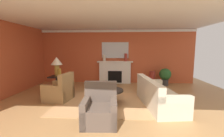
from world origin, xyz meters
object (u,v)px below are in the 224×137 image
vase_mantel_right (126,57)px  potted_plant (165,75)px  fireplace (115,73)px  sofa (158,96)px  coffee_table (108,93)px  table_lamp (57,63)px  vase_on_side_table (60,73)px  armchair_near_window (60,92)px  vase_mantel_left (104,58)px  mantel_mirror (115,50)px  armchair_facing_fireplace (100,110)px  side_table (58,83)px  vase_tall_corner (152,78)px

vase_mantel_right → potted_plant: size_ratio=0.47×
fireplace → sofa: size_ratio=0.82×
coffee_table → table_lamp: (-2.08, 0.97, 0.89)m
potted_plant → vase_on_side_table: bearing=-159.2°
potted_plant → armchair_near_window: bearing=-150.7°
armchair_near_window → vase_mantel_left: size_ratio=3.04×
table_lamp → vase_mantel_left: bearing=49.0°
mantel_mirror → vase_on_side_table: (-2.05, -2.19, -0.84)m
armchair_near_window → armchair_facing_fireplace: 2.19m
side_table → vase_mantel_right: size_ratio=1.78×
side_table → mantel_mirror: bearing=43.2°
armchair_facing_fireplace → armchair_near_window: bearing=137.0°
vase_mantel_left → armchair_near_window: bearing=-114.9°
mantel_mirror → vase_on_side_table: 3.12m
fireplace → armchair_near_window: size_ratio=1.89×
fireplace → vase_mantel_right: 0.97m
fireplace → side_table: 2.94m
vase_on_side_table → potted_plant: bearing=20.8°
armchair_facing_fireplace → vase_tall_corner: (2.04, 3.94, 0.03)m
mantel_mirror → potted_plant: 2.77m
armchair_near_window → vase_mantel_right: (2.35, 2.69, 1.03)m
fireplace → vase_tall_corner: bearing=-9.2°
fireplace → vase_tall_corner: (1.84, -0.30, -0.20)m
table_lamp → vase_mantel_left: size_ratio=2.40×
coffee_table → armchair_near_window: bearing=173.9°
mantel_mirror → coffee_table: mantel_mirror is taller
fireplace → sofa: 3.38m
vase_mantel_right → mantel_mirror: bearing=162.8°
coffee_table → side_table: size_ratio=1.43×
mantel_mirror → table_lamp: size_ratio=1.82×
armchair_facing_fireplace → vase_mantel_left: 4.32m
armchair_near_window → vase_on_side_table: size_ratio=3.00×
mantel_mirror → sofa: mantel_mirror is taller
fireplace → table_lamp: bearing=-138.5°
sofa → vase_mantel_left: vase_mantel_left is taller
armchair_near_window → coffee_table: armchair_near_window is taller
table_lamp → potted_plant: bearing=18.9°
mantel_mirror → coffee_table: (-0.12, -3.04, -1.36)m
fireplace → potted_plant: fireplace is taller
armchair_facing_fireplace → potted_plant: size_ratio=1.14×
armchair_facing_fireplace → vase_mantel_right: (0.75, 4.19, 1.03)m
armchair_facing_fireplace → potted_plant: armchair_facing_fireplace is taller
armchair_near_window → vase_mantel_left: (1.25, 2.69, 0.99)m
vase_mantel_right → potted_plant: bearing=-9.4°
vase_mantel_left → potted_plant: bearing=-6.0°
armchair_facing_fireplace → potted_plant: (2.64, 3.87, 0.19)m
armchair_facing_fireplace → table_lamp: 3.18m
armchair_facing_fireplace → vase_mantel_left: size_ratio=3.04×
potted_plant → fireplace: bearing=171.5°
sofa → potted_plant: sofa is taller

